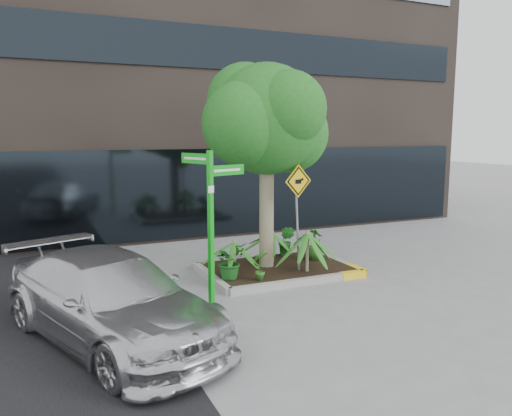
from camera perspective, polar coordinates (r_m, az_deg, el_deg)
name	(u,v)px	position (r m, az deg, el deg)	size (l,w,h in m)	color
ground	(275,277)	(11.15, 2.23, -7.87)	(80.00, 80.00, 0.00)	gray
building	(184,11)	(19.34, -8.23, 21.42)	(18.00, 8.00, 15.00)	#2D2621
planter	(279,268)	(11.46, 2.67, -6.89)	(3.35, 2.36, 0.15)	#9E9E99
tree	(266,120)	(11.12, 1.20, 10.07)	(3.15, 2.79, 4.72)	gray
palm_front	(307,233)	(10.90, 5.91, -2.88)	(1.02, 1.02, 1.13)	gray
palm_left	(234,242)	(10.62, -2.49, -3.91)	(0.85, 0.85, 0.95)	gray
palm_back	(273,233)	(11.74, 1.90, -2.91)	(0.81, 0.81, 0.90)	gray
parked_car	(111,299)	(7.99, -16.27, -9.92)	(1.85, 4.55, 1.32)	silver
shrub_a	(230,261)	(10.40, -3.03, -6.06)	(0.68, 0.68, 0.75)	#175219
shrub_b	(315,244)	(12.03, 6.79, -4.07)	(0.43, 0.43, 0.77)	#2B641E
shrub_c	(260,265)	(10.29, 0.50, -6.51)	(0.34, 0.34, 0.65)	#306B21
shrub_d	(286,241)	(12.37, 3.48, -3.75)	(0.41, 0.41, 0.74)	#1E691E
street_sign_post	(211,213)	(8.73, -5.16, -0.57)	(1.03, 0.81, 2.86)	#0EA018
cattle_sign	(298,199)	(10.88, 4.80, 1.01)	(0.71, 0.21, 2.33)	slate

